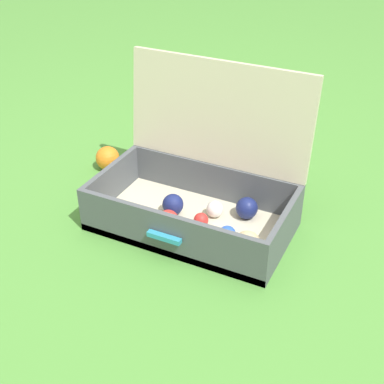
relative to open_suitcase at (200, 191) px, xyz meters
name	(u,v)px	position (x,y,z in m)	size (l,w,h in m)	color
ground_plane	(194,233)	(0.01, -0.07, -0.12)	(16.00, 16.00, 0.00)	#4C8C38
open_suitcase	(200,191)	(0.00, 0.00, 0.00)	(0.64, 0.42, 0.50)	beige
stray_ball_on_grass	(108,158)	(-0.48, 0.16, -0.07)	(0.09, 0.09, 0.09)	orange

